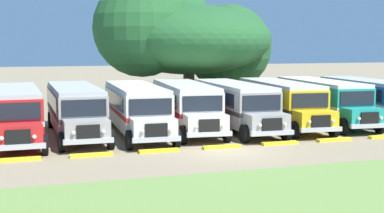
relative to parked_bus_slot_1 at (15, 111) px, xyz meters
name	(u,v)px	position (x,y,z in m)	size (l,w,h in m)	color
ground_plane	(230,152)	(9.81, -6.94, -1.58)	(220.00, 220.00, 0.00)	#937F60
foreground_grass_strip	(328,200)	(9.81, -15.66, -1.58)	(80.00, 9.94, 0.01)	olive
parked_bus_slot_1	(15,111)	(0.00, 0.00, 0.00)	(2.77, 10.85, 2.82)	red
parked_bus_slot_2	(75,108)	(3.27, 0.50, 0.00)	(2.71, 10.84, 2.82)	#9E9993
parked_bus_slot_3	(136,107)	(6.74, -0.06, 0.00)	(3.13, 10.90, 2.82)	silver
parked_bus_slot_4	(185,104)	(9.94, 0.56, 0.00)	(3.53, 10.97, 2.82)	silver
parked_bus_slot_5	(234,103)	(12.91, -0.09, 0.00)	(3.09, 10.89, 2.82)	#9E9993
parked_bus_slot_6	(281,101)	(16.24, 0.14, 0.00)	(3.54, 10.97, 2.82)	yellow
parked_bus_slot_7	(323,99)	(19.50, 0.45, 0.00)	(3.42, 10.95, 2.82)	teal
parked_bus_slot_8	(370,98)	(22.78, -0.11, 0.00)	(3.46, 10.96, 2.82)	#23519E
curb_wheelstop_1	(18,160)	(0.02, -5.91, -1.51)	(2.00, 0.36, 0.15)	yellow
curb_wheelstop_2	(91,155)	(3.29, -5.91, -1.51)	(2.00, 0.36, 0.15)	yellow
curb_wheelstop_3	(159,151)	(6.55, -5.91, -1.51)	(2.00, 0.36, 0.15)	yellow
curb_wheelstop_4	(222,147)	(9.81, -5.91, -1.51)	(2.00, 0.36, 0.15)	yellow
curb_wheelstop_5	(280,143)	(13.08, -5.91, -1.51)	(2.00, 0.36, 0.15)	yellow
curb_wheelstop_6	(334,140)	(16.34, -5.91, -1.51)	(2.00, 0.36, 0.15)	yellow
broad_shade_tree	(186,38)	(13.23, 10.76, 4.17)	(15.43, 13.63, 10.11)	brown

